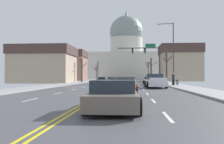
{
  "coord_description": "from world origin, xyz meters",
  "views": [
    {
      "loc": [
        2.28,
        -32.35,
        1.37
      ],
      "look_at": [
        -3.07,
        34.51,
        2.5
      ],
      "focal_mm": 38.61,
      "sensor_mm": 36.0,
      "label": 1
    }
  ],
  "objects_px": {
    "sedan_near_03": "(126,84)",
    "sedan_oncoming_00": "(112,80)",
    "sedan_near_00": "(149,81)",
    "sedan_near_05": "(114,96)",
    "bicycle_parked": "(177,83)",
    "street_lamp_right": "(171,48)",
    "pickup_truck_near_02": "(155,82)",
    "sedan_near_01": "(154,82)",
    "sedan_oncoming_01": "(102,79)",
    "sedan_near_04": "(123,88)",
    "pedestrian_00": "(173,78)",
    "signal_gantry": "(148,55)"
  },
  "relations": [
    {
      "from": "sedan_near_04",
      "to": "sedan_oncoming_00",
      "type": "xyz_separation_m",
      "value": [
        -3.34,
        33.55,
        -0.05
      ]
    },
    {
      "from": "sedan_oncoming_01",
      "to": "signal_gantry",
      "type": "bearing_deg",
      "value": -57.35
    },
    {
      "from": "sedan_oncoming_01",
      "to": "sedan_near_03",
      "type": "bearing_deg",
      "value": -79.93
    },
    {
      "from": "sedan_near_00",
      "to": "bicycle_parked",
      "type": "bearing_deg",
      "value": -65.73
    },
    {
      "from": "sedan_near_01",
      "to": "bicycle_parked",
      "type": "height_order",
      "value": "sedan_near_01"
    },
    {
      "from": "sedan_oncoming_01",
      "to": "pedestrian_00",
      "type": "height_order",
      "value": "pedestrian_00"
    },
    {
      "from": "bicycle_parked",
      "to": "sedan_near_01",
      "type": "bearing_deg",
      "value": 166.37
    },
    {
      "from": "signal_gantry",
      "to": "sedan_oncoming_01",
      "type": "relative_size",
      "value": 1.83
    },
    {
      "from": "sedan_oncoming_00",
      "to": "pedestrian_00",
      "type": "relative_size",
      "value": 2.75
    },
    {
      "from": "street_lamp_right",
      "to": "sedan_near_03",
      "type": "xyz_separation_m",
      "value": [
        -6.13,
        -12.17,
        -4.67
      ]
    },
    {
      "from": "sedan_near_01",
      "to": "sedan_near_05",
      "type": "relative_size",
      "value": 0.97
    },
    {
      "from": "sedan_near_01",
      "to": "sedan_oncoming_01",
      "type": "height_order",
      "value": "sedan_near_01"
    },
    {
      "from": "sedan_oncoming_00",
      "to": "sedan_oncoming_01",
      "type": "distance_m",
      "value": 13.16
    },
    {
      "from": "street_lamp_right",
      "to": "pedestrian_00",
      "type": "bearing_deg",
      "value": -84.95
    },
    {
      "from": "sedan_near_03",
      "to": "sedan_oncoming_00",
      "type": "xyz_separation_m",
      "value": [
        -3.42,
        27.53,
        -0.07
      ]
    },
    {
      "from": "sedan_near_03",
      "to": "pedestrian_00",
      "type": "relative_size",
      "value": 2.77
    },
    {
      "from": "sedan_near_03",
      "to": "pedestrian_00",
      "type": "bearing_deg",
      "value": 60.92
    },
    {
      "from": "pickup_truck_near_02",
      "to": "signal_gantry",
      "type": "bearing_deg",
      "value": 88.71
    },
    {
      "from": "street_lamp_right",
      "to": "sedan_near_05",
      "type": "relative_size",
      "value": 1.88
    },
    {
      "from": "street_lamp_right",
      "to": "sedan_near_01",
      "type": "height_order",
      "value": "street_lamp_right"
    },
    {
      "from": "street_lamp_right",
      "to": "sedan_oncoming_00",
      "type": "xyz_separation_m",
      "value": [
        -9.54,
        15.36,
        -4.74
      ]
    },
    {
      "from": "sedan_near_04",
      "to": "pedestrian_00",
      "type": "height_order",
      "value": "pedestrian_00"
    },
    {
      "from": "sedan_oncoming_00",
      "to": "sedan_oncoming_01",
      "type": "height_order",
      "value": "sedan_oncoming_01"
    },
    {
      "from": "sedan_near_01",
      "to": "sedan_oncoming_00",
      "type": "distance_m",
      "value": 17.13
    },
    {
      "from": "sedan_oncoming_01",
      "to": "sedan_near_00",
      "type": "bearing_deg",
      "value": -64.02
    },
    {
      "from": "pickup_truck_near_02",
      "to": "sedan_oncoming_01",
      "type": "height_order",
      "value": "pickup_truck_near_02"
    },
    {
      "from": "signal_gantry",
      "to": "street_lamp_right",
      "type": "relative_size",
      "value": 0.9
    },
    {
      "from": "sedan_near_00",
      "to": "sedan_oncoming_01",
      "type": "xyz_separation_m",
      "value": [
        -10.62,
        21.79,
        -0.05
      ]
    },
    {
      "from": "pickup_truck_near_02",
      "to": "pedestrian_00",
      "type": "relative_size",
      "value": 3.13
    },
    {
      "from": "sedan_near_00",
      "to": "sedan_near_03",
      "type": "xyz_separation_m",
      "value": [
        -3.48,
        -18.37,
        0.01
      ]
    },
    {
      "from": "sedan_near_03",
      "to": "sedan_oncoming_00",
      "type": "distance_m",
      "value": 27.74
    },
    {
      "from": "pickup_truck_near_02",
      "to": "sedan_near_03",
      "type": "bearing_deg",
      "value": -117.76
    },
    {
      "from": "pickup_truck_near_02",
      "to": "sedan_near_04",
      "type": "relative_size",
      "value": 1.13
    },
    {
      "from": "pickup_truck_near_02",
      "to": "sedan_near_04",
      "type": "distance_m",
      "value": 12.72
    },
    {
      "from": "sedan_near_00",
      "to": "pedestrian_00",
      "type": "relative_size",
      "value": 2.72
    },
    {
      "from": "bicycle_parked",
      "to": "signal_gantry",
      "type": "bearing_deg",
      "value": 104.17
    },
    {
      "from": "sedan_near_05",
      "to": "pedestrian_00",
      "type": "relative_size",
      "value": 2.75
    },
    {
      "from": "bicycle_parked",
      "to": "sedan_near_05",
      "type": "bearing_deg",
      "value": -106.37
    },
    {
      "from": "sedan_near_01",
      "to": "sedan_near_04",
      "type": "bearing_deg",
      "value": -101.76
    },
    {
      "from": "pickup_truck_near_02",
      "to": "sedan_near_05",
      "type": "height_order",
      "value": "pickup_truck_near_02"
    },
    {
      "from": "signal_gantry",
      "to": "street_lamp_right",
      "type": "xyz_separation_m",
      "value": [
        2.46,
        -11.13,
        -0.05
      ]
    },
    {
      "from": "pickup_truck_near_02",
      "to": "pedestrian_00",
      "type": "height_order",
      "value": "pedestrian_00"
    },
    {
      "from": "street_lamp_right",
      "to": "sedan_oncoming_01",
      "type": "xyz_separation_m",
      "value": [
        -13.26,
        27.98,
        -4.73
      ]
    },
    {
      "from": "sedan_near_01",
      "to": "sedan_near_03",
      "type": "xyz_separation_m",
      "value": [
        -3.65,
        -11.92,
        0.04
      ]
    },
    {
      "from": "sedan_near_00",
      "to": "sedan_near_05",
      "type": "xyz_separation_m",
      "value": [
        -3.7,
        -30.83,
        -0.04
      ]
    },
    {
      "from": "pickup_truck_near_02",
      "to": "pedestrian_00",
      "type": "xyz_separation_m",
      "value": [
        2.93,
        4.94,
        0.35
      ]
    },
    {
      "from": "sedan_near_00",
      "to": "sedan_near_05",
      "type": "height_order",
      "value": "sedan_near_00"
    },
    {
      "from": "pickup_truck_near_02",
      "to": "bicycle_parked",
      "type": "bearing_deg",
      "value": 55.12
    },
    {
      "from": "signal_gantry",
      "to": "sedan_oncoming_01",
      "type": "xyz_separation_m",
      "value": [
        -10.8,
        16.85,
        -4.78
      ]
    },
    {
      "from": "sedan_near_00",
      "to": "sedan_near_04",
      "type": "height_order",
      "value": "sedan_near_00"
    }
  ]
}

